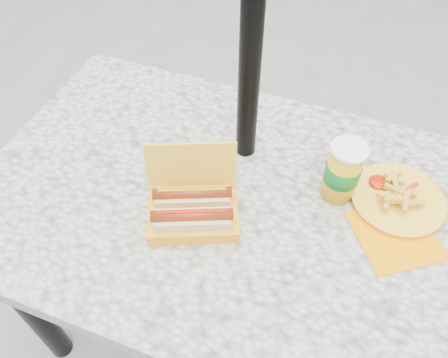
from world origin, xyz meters
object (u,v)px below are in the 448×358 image
(umbrella_pole, at_px, (252,29))
(soda_cup, at_px, (343,172))
(hotdog_box, at_px, (193,209))
(fries_plate, at_px, (397,201))

(umbrella_pole, height_order, soda_cup, umbrella_pole)
(soda_cup, bearing_deg, hotdog_box, -147.02)
(hotdog_box, height_order, fries_plate, hotdog_box)
(fries_plate, distance_m, soda_cup, 0.15)
(umbrella_pole, distance_m, soda_cup, 0.37)
(hotdog_box, distance_m, soda_cup, 0.35)
(umbrella_pole, relative_size, fries_plate, 6.72)
(fries_plate, bearing_deg, umbrella_pole, 173.90)
(umbrella_pole, xyz_separation_m, soda_cup, (0.25, -0.06, -0.27))
(umbrella_pole, distance_m, fries_plate, 0.52)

